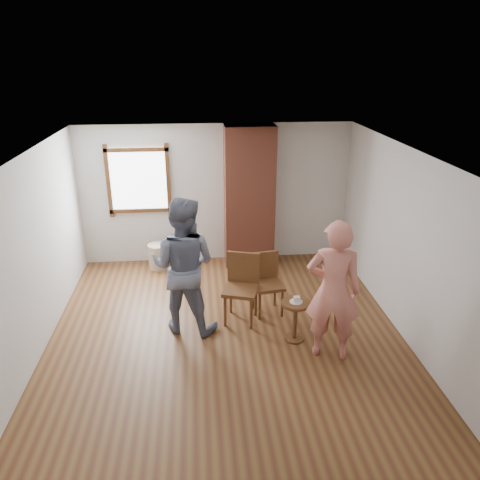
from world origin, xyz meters
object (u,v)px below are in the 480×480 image
at_px(man, 183,266).
at_px(person_pink, 333,291).
at_px(stoneware_crock, 158,256).
at_px(dining_chair_right, 266,280).
at_px(side_table, 295,314).
at_px(dining_chair_left, 242,284).

height_order(man, person_pink, man).
bearing_deg(stoneware_crock, dining_chair_right, -44.03).
bearing_deg(stoneware_crock, side_table, -51.18).
bearing_deg(side_table, stoneware_crock, 128.82).
bearing_deg(man, dining_chair_left, -149.02).
xyz_separation_m(dining_chair_right, man, (-1.24, -0.38, 0.47)).
relative_size(side_table, person_pink, 0.31).
relative_size(dining_chair_left, person_pink, 0.54).
distance_m(dining_chair_right, man, 1.38).
bearing_deg(dining_chair_right, stoneware_crock, 127.27).
bearing_deg(dining_chair_right, man, -171.61).
bearing_deg(stoneware_crock, dining_chair_left, -54.19).
bearing_deg(dining_chair_right, dining_chair_left, -162.73).
bearing_deg(stoneware_crock, man, -75.63).
distance_m(side_table, man, 1.70).
height_order(side_table, man, man).
xyz_separation_m(man, person_pink, (1.91, -0.84, -0.04)).
xyz_separation_m(side_table, person_pink, (0.39, -0.38, 0.55)).
height_order(dining_chair_right, side_table, dining_chair_right).
bearing_deg(side_table, dining_chair_right, 108.51).
relative_size(dining_chair_right, person_pink, 0.49).
relative_size(man, person_pink, 1.04).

